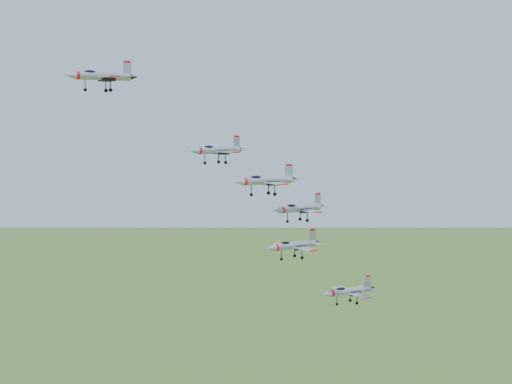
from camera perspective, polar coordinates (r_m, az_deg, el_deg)
name	(u,v)px	position (r m, az deg, el deg)	size (l,w,h in m)	color
jet_lead	(101,76)	(134.21, -12.30, 9.07)	(13.80, 11.62, 3.71)	#989DA4
jet_left_high	(217,150)	(125.59, -3.15, 3.38)	(11.52, 9.86, 3.17)	#989DA4
jet_right_high	(266,180)	(111.76, 0.77, 0.94)	(11.58, 9.66, 3.10)	#989DA4
jet_left_low	(299,208)	(140.23, 3.45, -1.30)	(12.78, 10.84, 3.46)	#989DA4
jet_right_low	(293,245)	(117.89, 3.00, -4.26)	(11.04, 9.36, 2.99)	#989DA4
jet_trail	(349,291)	(134.59, 7.42, -7.84)	(11.95, 9.98, 3.19)	#989DA4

